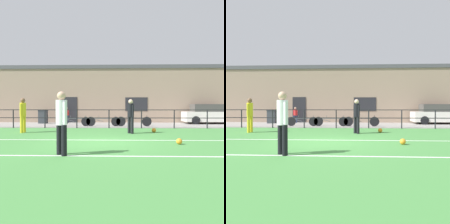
% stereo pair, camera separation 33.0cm
% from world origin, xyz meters
% --- Properties ---
extents(ground, '(60.00, 44.00, 0.04)m').
position_xyz_m(ground, '(0.00, 0.00, -0.02)').
color(ground, '#478C42').
extents(field_line_touchline, '(36.00, 0.11, 0.00)m').
position_xyz_m(field_line_touchline, '(0.00, 0.59, 0.00)').
color(field_line_touchline, white).
rests_on(field_line_touchline, ground).
extents(field_line_hash, '(36.00, 0.11, 0.00)m').
position_xyz_m(field_line_hash, '(0.00, -2.59, 0.00)').
color(field_line_hash, white).
rests_on(field_line_hash, ground).
extents(pavement_strip, '(48.00, 5.00, 0.02)m').
position_xyz_m(pavement_strip, '(0.00, 8.50, 0.01)').
color(pavement_strip, gray).
rests_on(pavement_strip, ground).
extents(perimeter_fence, '(36.07, 0.07, 1.15)m').
position_xyz_m(perimeter_fence, '(0.00, 6.00, 0.75)').
color(perimeter_fence, black).
rests_on(perimeter_fence, ground).
extents(clubhouse_facade, '(28.00, 2.56, 4.72)m').
position_xyz_m(clubhouse_facade, '(-0.00, 12.20, 2.37)').
color(clubhouse_facade, gray).
rests_on(clubhouse_facade, ground).
extents(player_goalkeeper, '(0.31, 0.40, 1.70)m').
position_xyz_m(player_goalkeeper, '(1.21, 3.04, 0.97)').
color(player_goalkeeper, black).
rests_on(player_goalkeeper, ground).
extents(player_striker, '(0.37, 0.38, 1.78)m').
position_xyz_m(player_striker, '(-0.94, -2.50, 1.01)').
color(player_striker, black).
rests_on(player_striker, ground).
extents(player_winger, '(0.31, 0.48, 1.78)m').
position_xyz_m(player_winger, '(-4.29, 3.23, 1.01)').
color(player_winger, gold).
rests_on(player_winger, ground).
extents(soccer_ball_match, '(0.23, 0.23, 0.23)m').
position_xyz_m(soccer_ball_match, '(2.44, 3.58, 0.11)').
color(soccer_ball_match, orange).
rests_on(soccer_ball_match, ground).
extents(soccer_ball_spare, '(0.21, 0.21, 0.21)m').
position_xyz_m(soccer_ball_spare, '(2.80, -0.43, 0.11)').
color(soccer_ball_spare, orange).
rests_on(soccer_ball_spare, ground).
extents(spectator_child, '(0.34, 0.22, 1.26)m').
position_xyz_m(spectator_child, '(-3.57, 10.34, 0.73)').
color(spectator_child, '#232D4C').
rests_on(spectator_child, pavement_strip).
extents(parked_car_red, '(4.23, 1.80, 1.49)m').
position_xyz_m(parked_car_red, '(7.62, 9.89, 0.73)').
color(parked_car_red, silver).
rests_on(parked_car_red, pavement_strip).
extents(bicycle_parked_0, '(2.12, 0.04, 0.72)m').
position_xyz_m(bicycle_parked_0, '(-2.36, 7.20, 0.34)').
color(bicycle_parked_0, black).
rests_on(bicycle_parked_0, pavement_strip).
extents(bicycle_parked_1, '(2.35, 0.04, 0.73)m').
position_xyz_m(bicycle_parked_1, '(1.59, 7.20, 0.35)').
color(bicycle_parked_1, black).
rests_on(bicycle_parked_1, pavement_strip).
extents(bicycle_parked_2, '(2.30, 0.04, 0.73)m').
position_xyz_m(bicycle_parked_2, '(-0.44, 7.20, 0.35)').
color(bicycle_parked_2, black).
rests_on(bicycle_parked_2, pavement_strip).
extents(trash_bin_0, '(0.66, 0.56, 1.03)m').
position_xyz_m(trash_bin_0, '(-5.30, 9.79, 0.54)').
color(trash_bin_0, '#33383D').
rests_on(trash_bin_0, pavement_strip).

